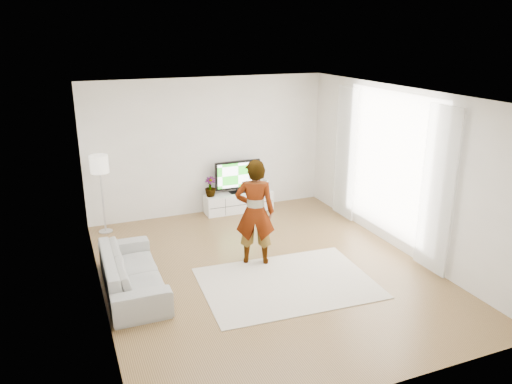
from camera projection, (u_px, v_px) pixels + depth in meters
name	position (u px, v px, depth m)	size (l,w,h in m)	color
floor	(266.00, 271.00, 8.00)	(6.00, 6.00, 0.00)	olive
ceiling	(267.00, 94.00, 7.13)	(6.00, 6.00, 0.00)	white
wall_left	(95.00, 209.00, 6.67)	(0.02, 6.00, 2.80)	white
wall_right	(401.00, 171.00, 8.46)	(0.02, 6.00, 2.80)	white
wall_back	(209.00, 147.00, 10.21)	(5.00, 0.02, 2.80)	white
wall_front	(386.00, 272.00, 4.92)	(5.00, 0.02, 2.80)	white
window	(390.00, 164.00, 8.70)	(0.01, 2.60, 2.50)	white
curtain_near	(437.00, 191.00, 7.56)	(0.04, 0.70, 2.60)	white
curtain_far	(346.00, 154.00, 9.85)	(0.04, 0.70, 2.60)	white
media_console	(239.00, 202.00, 10.57)	(1.45, 0.41, 0.41)	white
television	(238.00, 175.00, 10.42)	(0.98, 0.19, 0.69)	black
game_console	(266.00, 184.00, 10.70)	(0.06, 0.17, 0.23)	white
potted_plant	(210.00, 187.00, 10.22)	(0.23, 0.23, 0.41)	#3F7238
rug	(287.00, 283.00, 7.60)	(2.57, 1.85, 0.01)	beige
player	(255.00, 212.00, 8.02)	(0.64, 0.42, 1.75)	#334772
sofa	(132.00, 271.00, 7.33)	(2.03, 0.79, 0.59)	#A7A7A3
floor_lamp	(100.00, 168.00, 9.14)	(0.33, 0.33, 1.50)	silver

